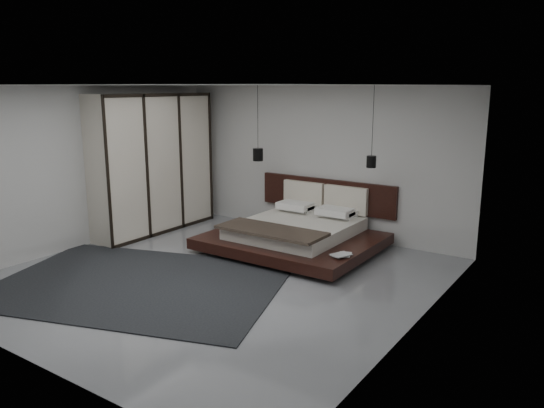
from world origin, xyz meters
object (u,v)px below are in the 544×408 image
Objects in this scene: pendant_right at (371,161)px; pendant_left at (258,154)px; wardrobe at (153,164)px; lattice_screen at (183,158)px; rug at (139,284)px; bed at (297,232)px.

pendant_left is at bearing 180.00° from pendant_right.
wardrobe is at bearing -150.89° from pendant_left.
lattice_screen is 1.12m from wardrobe.
lattice_screen reaches higher than rug.
lattice_screen is 0.93× the size of bed.
lattice_screen is at bearing 177.15° from pendant_left.
bed is at bearing 10.62° from wardrobe.
wardrobe is at bearing 131.43° from rug.
bed is at bearing -9.69° from lattice_screen.
lattice_screen is 3.38m from bed.
pendant_right is 0.33× the size of rug.
wardrobe is at bearing -166.33° from pendant_right.
pendant_right reaches higher than rug.
rug is at bearing -48.57° from wardrobe.
wardrobe reaches higher than lattice_screen.
pendant_right reaches higher than wardrobe.
pendant_left reaches higher than rug.
pendant_right is (4.33, -0.10, 0.28)m from lattice_screen.
lattice_screen is 2.05m from pendant_left.
wardrobe is (-2.93, -0.55, 1.04)m from bed.
pendant_right reaches higher than lattice_screen.
pendant_left reaches higher than lattice_screen.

